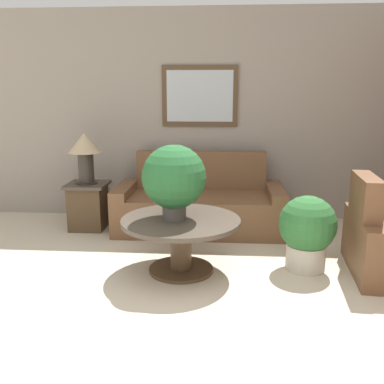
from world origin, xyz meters
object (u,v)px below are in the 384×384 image
side_table (88,205)px  potted_plant_on_table (174,178)px  potted_plant_floor (307,230)px  couch_main (200,206)px  coffee_table (181,233)px  table_lamp (85,150)px

side_table → potted_plant_on_table: (1.17, -1.18, 0.58)m
potted_plant_floor → couch_main: bearing=132.7°
coffee_table → potted_plant_on_table: bearing=-179.4°
couch_main → potted_plant_floor: 1.54m
potted_plant_on_table → potted_plant_floor: bearing=6.3°
side_table → table_lamp: 0.67m
table_lamp → couch_main: bearing=3.3°
side_table → potted_plant_floor: size_ratio=0.80×
table_lamp → potted_plant_floor: table_lamp is taller
couch_main → table_lamp: (-1.32, -0.08, 0.67)m
potted_plant_floor → potted_plant_on_table: bearing=-173.7°
side_table → potted_plant_on_table: potted_plant_on_table is taller
potted_plant_floor → coffee_table: bearing=-173.4°
couch_main → potted_plant_on_table: bearing=-97.2°
couch_main → potted_plant_on_table: 1.40m
coffee_table → potted_plant_floor: bearing=6.6°
couch_main → table_lamp: bearing=-176.7°
couch_main → side_table: couch_main is taller
couch_main → table_lamp: table_lamp is taller
coffee_table → table_lamp: 1.80m
side_table → potted_plant_floor: 2.59m
table_lamp → coffee_table: bearing=-44.0°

